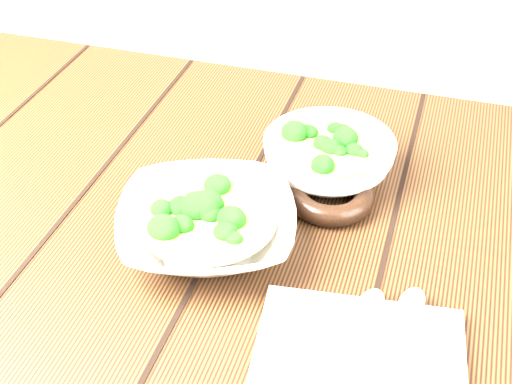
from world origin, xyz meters
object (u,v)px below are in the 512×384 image
object	(u,v)px
soup_bowl_back	(329,156)
trivet	(331,195)
table	(242,293)
napkin	(359,363)
soup_bowl_front	(207,225)

from	to	relation	value
soup_bowl_back	trivet	size ratio (longest dim) A/B	1.94
table	napkin	world-z (taller)	napkin
soup_bowl_back	trivet	world-z (taller)	soup_bowl_back
table	trivet	size ratio (longest dim) A/B	10.52
soup_bowl_front	napkin	size ratio (longest dim) A/B	1.28
trivet	napkin	bearing A→B (deg)	-71.53
soup_bowl_front	soup_bowl_back	xyz separation A→B (m)	(0.11, 0.18, 0.00)
soup_bowl_front	trivet	xyz separation A→B (m)	(0.12, 0.12, -0.01)
trivet	napkin	size ratio (longest dim) A/B	0.54
trivet	napkin	distance (m)	0.26
soup_bowl_front	napkin	bearing A→B (deg)	-32.22
soup_bowl_back	napkin	distance (m)	0.33
table	soup_bowl_front	xyz separation A→B (m)	(-0.03, -0.04, 0.15)
table	napkin	size ratio (longest dim) A/B	5.72
table	soup_bowl_front	size ratio (longest dim) A/B	4.47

